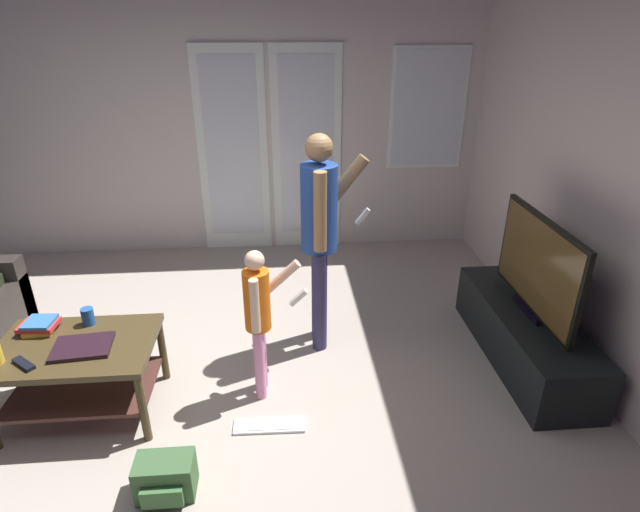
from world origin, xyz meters
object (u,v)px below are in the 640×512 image
person_child (259,312)px  laptop_closed (82,347)px  tv_stand (524,335)px  tv_remote_black (24,364)px  coffee_table (79,363)px  loose_keyboard (269,425)px  flat_screen_tv (538,267)px  backpack (165,478)px  person_adult (321,226)px  book_stack (39,325)px  cup_near_edge (88,316)px

person_child → laptop_closed: size_ratio=3.15×
tv_stand → tv_remote_black: 3.28m
coffee_table → tv_remote_black: bearing=-138.3°
coffee_table → tv_remote_black: (-0.21, -0.19, 0.15)m
coffee_table → person_child: bearing=4.6°
person_child → loose_keyboard: person_child is taller
flat_screen_tv → tv_stand: bearing=-65.2°
backpack → tv_stand: bearing=22.5°
flat_screen_tv → loose_keyboard: bearing=-163.2°
person_adult → book_stack: person_adult is taller
cup_near_edge → book_stack: (-0.28, -0.06, -0.02)m
person_child → tv_stand: bearing=6.5°
cup_near_edge → tv_stand: bearing=1.5°
tv_stand → person_child: (-1.90, -0.22, 0.43)m
laptop_closed → tv_remote_black: bearing=-159.4°
tv_remote_black → person_adult: bearing=64.8°
laptop_closed → cup_near_edge: bearing=94.2°
backpack → loose_keyboard: size_ratio=0.68×
laptop_closed → loose_keyboard: bearing=-16.2°
tv_stand → backpack: size_ratio=4.85×
loose_keyboard → backpack: bearing=-140.8°
person_adult → person_child: 0.79m
person_adult → cup_near_edge: bearing=-164.6°
flat_screen_tv → backpack: flat_screen_tv is taller
cup_near_edge → book_stack: size_ratio=0.49×
person_child → book_stack: person_child is taller
cup_near_edge → coffee_table: bearing=-94.6°
coffee_table → loose_keyboard: bearing=-12.2°
person_adult → cup_near_edge: size_ratio=14.32×
tv_stand → loose_keyboard: 1.95m
flat_screen_tv → laptop_closed: 2.98m
coffee_table → cup_near_edge: size_ratio=8.30×
person_adult → loose_keyboard: size_ratio=3.64×
coffee_table → book_stack: bearing=146.9°
tv_stand → flat_screen_tv: flat_screen_tv is taller
cup_near_edge → book_stack: cup_near_edge is taller
cup_near_edge → tv_remote_black: 0.48m
loose_keyboard → cup_near_edge: size_ratio=3.93×
tv_stand → cup_near_edge: cup_near_edge is taller
book_stack → cup_near_edge: bearing=11.4°
person_adult → backpack: size_ratio=5.32×
loose_keyboard → laptop_closed: bearing=169.6°
backpack → cup_near_edge: cup_near_edge is taller
laptop_closed → backpack: bearing=-54.8°
person_child → laptop_closed: (-1.05, -0.14, -0.11)m
loose_keyboard → book_stack: (-1.42, 0.42, 0.53)m
person_adult → loose_keyboard: (-0.39, -0.90, -0.96)m
person_adult → tv_remote_black: bearing=-154.5°
person_adult → tv_remote_black: size_ratio=9.51×
cup_near_edge → book_stack: 0.29m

